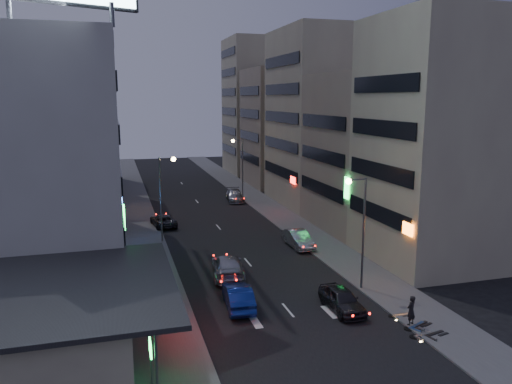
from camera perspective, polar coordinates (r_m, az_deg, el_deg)
name	(u,v)px	position (r m, az deg, el deg)	size (l,w,h in m)	color
ground	(312,338)	(29.89, 6.37, -16.29)	(180.00, 180.00, 0.00)	black
sidewalk_left	(139,223)	(56.24, -13.18, -3.45)	(4.00, 120.00, 0.12)	#4C4C4F
sidewalk_right	(278,214)	(59.12, 2.50, -2.49)	(4.00, 120.00, 0.12)	#4C4C4F
food_court	(53,321)	(29.17, -22.22, -13.46)	(11.00, 13.00, 3.88)	#B0AA8A
white_building	(30,154)	(45.27, -24.44, 3.99)	(14.00, 24.00, 18.00)	#ACACA7
shophouse_near	(436,142)	(43.42, 19.88, 5.39)	(10.00, 11.00, 20.00)	#B0AA8A
shophouse_mid	(371,152)	(53.55, 12.99, 4.49)	(11.00, 12.00, 16.00)	gray
shophouse_far	(318,118)	(64.78, 7.10, 8.37)	(10.00, 14.00, 22.00)	#B0AA8A
far_left_a	(71,126)	(69.83, -20.40, 7.13)	(11.00, 10.00, 20.00)	#ACACA7
far_left_b	(75,137)	(82.97, -20.00, 5.88)	(12.00, 10.00, 15.00)	slate
far_right_a	(283,127)	(79.05, 3.12, 7.39)	(11.00, 12.00, 18.00)	gray
far_right_b	(261,107)	(92.41, 0.55, 9.74)	(12.00, 12.00, 24.00)	#B0AA8A
street_lamp_right_near	(359,217)	(35.57, 11.69, -2.81)	(1.60, 0.44, 8.02)	#595B60
street_lamp_left	(165,187)	(47.48, -10.40, 0.61)	(1.60, 0.44, 8.02)	#595B60
street_lamp_right_far	(240,160)	(67.07, -1.88, 3.69)	(1.60, 0.44, 8.02)	#595B60
parked_car_right_near	(342,299)	(33.36, 9.78, -11.99)	(1.78, 4.41, 1.50)	#28282D
parked_car_right_mid	(298,239)	(46.24, 4.84, -5.36)	(1.64, 4.70, 1.55)	#A9AEB2
parked_car_left	(163,220)	(54.31, -10.56, -3.21)	(2.16, 4.68, 1.30)	#2B2B30
parked_car_right_far	(235,195)	(66.47, -2.42, -0.40)	(2.13, 5.24, 1.52)	#92949A
road_car_blue	(238,296)	(33.33, -2.06, -11.82)	(1.64, 4.69, 1.55)	navy
road_car_silver	(228,266)	(38.73, -3.22, -8.47)	(2.32, 5.70, 1.65)	#A7A9B0
person	(411,310)	(32.05, 17.31, -12.79)	(0.66, 0.43, 1.81)	black
scooter_black_a	(442,320)	(32.02, 20.46, -13.57)	(2.02, 0.67, 1.24)	black
scooter_silver_a	(430,323)	(31.66, 19.29, -13.91)	(1.79, 0.60, 1.09)	#A4A6AC
scooter_blue	(422,312)	(32.79, 18.41, -12.87)	(1.99, 0.66, 1.21)	navy
scooter_black_b	(425,312)	(32.92, 18.78, -12.81)	(1.96, 0.65, 1.20)	black
scooter_silver_b	(408,306)	(33.72, 17.00, -12.30)	(1.65, 0.55, 1.01)	#9FA1A6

